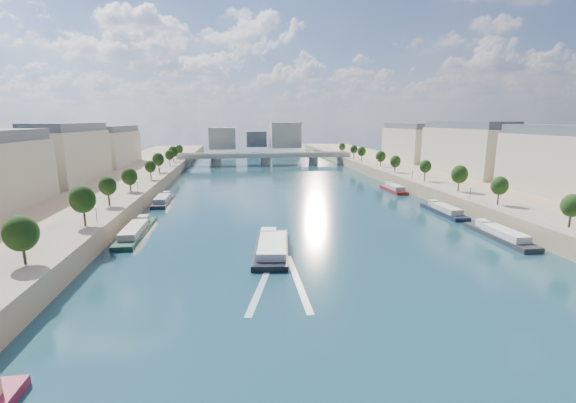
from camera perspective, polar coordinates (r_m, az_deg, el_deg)
name	(u,v)px	position (r m, az deg, el deg)	size (l,w,h in m)	color
ground	(296,209)	(128.43, 1.17, -1.10)	(700.00, 700.00, 0.00)	#0B2131
quay_left	(65,208)	(136.85, -30.15, -0.85)	(44.00, 520.00, 5.00)	#9E8460
quay_right	(495,196)	(156.05, 28.29, 0.74)	(44.00, 520.00, 5.00)	#9E8460
pave_left	(115,199)	(131.34, -24.21, 0.38)	(14.00, 520.00, 0.10)	gray
pave_right	(456,190)	(147.31, 23.66, 1.59)	(14.00, 520.00, 0.10)	gray
trees_left	(122,180)	(131.80, -23.34, 2.89)	(4.80, 268.80, 8.26)	#382B1E
trees_right	(438,171)	(154.07, 21.28, 4.24)	(4.80, 268.80, 8.26)	#382B1E
lamps_left	(120,196)	(120.16, -23.57, 0.77)	(0.36, 200.36, 4.28)	black
lamps_right	(438,180)	(148.89, 21.28, 2.95)	(0.36, 200.36, 4.28)	black
buildings_left	(33,159)	(151.08, -33.58, 5.21)	(16.00, 226.00, 23.20)	#C0B594
buildings_right	(509,153)	(171.65, 29.96, 6.18)	(16.00, 226.00, 23.20)	#C0B594
skyline	(261,137)	(344.14, -4.04, 9.56)	(79.00, 42.00, 22.00)	#C0B594
bridge	(265,157)	(254.27, -3.36, 6.55)	(112.00, 12.00, 8.15)	#C1B79E
tour_barge	(272,247)	(87.36, -2.44, -6.82)	(10.41, 26.22, 3.62)	black
wake	(280,281)	(72.22, -1.16, -11.73)	(10.79, 26.00, 0.04)	silver
moored_barges_left	(89,285)	(76.87, -27.42, -10.97)	(5.00, 164.70, 3.60)	#1B1A39
moored_barges_right	(515,242)	(105.94, 30.64, -5.19)	(5.00, 159.49, 3.60)	black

